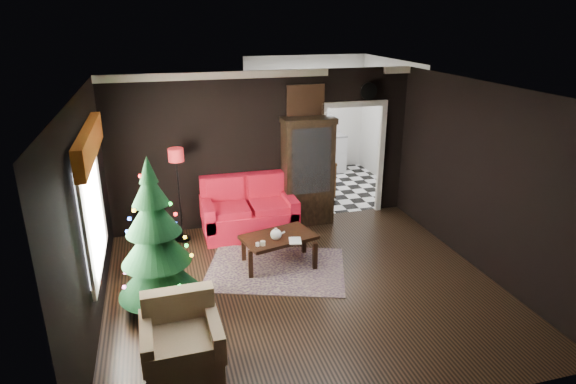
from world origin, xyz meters
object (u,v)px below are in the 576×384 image
object	(u,v)px
armchair	(182,339)
loveseat	(249,207)
curio_cabinet	(308,174)
coffee_table	(279,250)
wall_clock	(368,91)
floor_lamp	(179,195)
kitchen_table	(316,177)
christmas_tree	(155,238)
teapot	(276,234)

from	to	relation	value
armchair	loveseat	bearing A→B (deg)	66.05
curio_cabinet	coffee_table	world-z (taller)	curio_cabinet
wall_clock	floor_lamp	bearing A→B (deg)	-173.91
armchair	kitchen_table	bearing A→B (deg)	56.02
floor_lamp	loveseat	bearing A→B (deg)	-1.13
christmas_tree	coffee_table	distance (m)	2.12
coffee_table	curio_cabinet	bearing A→B (deg)	58.03
loveseat	kitchen_table	size ratio (longest dim) A/B	2.27
christmas_tree	floor_lamp	bearing A→B (deg)	78.79
loveseat	coffee_table	world-z (taller)	loveseat
wall_clock	coffee_table	bearing A→B (deg)	-141.79
loveseat	kitchen_table	world-z (taller)	loveseat
armchair	christmas_tree	bearing A→B (deg)	96.68
curio_cabinet	christmas_tree	size ratio (longest dim) A/B	0.95
loveseat	christmas_tree	distance (m)	2.67
loveseat	christmas_tree	size ratio (longest dim) A/B	0.85
floor_lamp	coffee_table	bearing A→B (deg)	-43.19
kitchen_table	wall_clock	bearing A→B (deg)	-66.25
loveseat	armchair	world-z (taller)	loveseat
teapot	wall_clock	size ratio (longest dim) A/B	0.61
christmas_tree	armchair	world-z (taller)	christmas_tree
floor_lamp	armchair	world-z (taller)	floor_lamp
curio_cabinet	christmas_tree	world-z (taller)	christmas_tree
armchair	teapot	size ratio (longest dim) A/B	4.37
floor_lamp	wall_clock	bearing A→B (deg)	6.09
curio_cabinet	wall_clock	world-z (taller)	wall_clock
curio_cabinet	wall_clock	bearing A→B (deg)	8.53
christmas_tree	armchair	size ratio (longest dim) A/B	2.37
christmas_tree	kitchen_table	size ratio (longest dim) A/B	2.67
christmas_tree	wall_clock	xyz separation A→B (m)	(3.94, 2.47, 1.33)
loveseat	floor_lamp	bearing A→B (deg)	178.87
curio_cabinet	armchair	size ratio (longest dim) A/B	2.25
curio_cabinet	floor_lamp	distance (m)	2.34
curio_cabinet	teapot	distance (m)	1.95
loveseat	floor_lamp	world-z (taller)	floor_lamp
loveseat	wall_clock	bearing A→B (deg)	9.66
teapot	wall_clock	world-z (taller)	wall_clock
floor_lamp	coffee_table	xyz separation A→B (m)	(1.39, -1.31, -0.57)
loveseat	floor_lamp	xyz separation A→B (m)	(-1.18, 0.02, 0.33)
curio_cabinet	kitchen_table	world-z (taller)	curio_cabinet
curio_cabinet	kitchen_table	xyz separation A→B (m)	(0.65, 1.43, -0.57)
floor_lamp	wall_clock	xyz separation A→B (m)	(3.53, 0.38, 1.55)
curio_cabinet	teapot	world-z (taller)	curio_cabinet
kitchen_table	armchair	bearing A→B (deg)	-122.23
curio_cabinet	floor_lamp	world-z (taller)	curio_cabinet
loveseat	teapot	world-z (taller)	loveseat
loveseat	wall_clock	distance (m)	3.04
wall_clock	armchair	bearing A→B (deg)	-134.46
loveseat	teapot	bearing A→B (deg)	-84.31
floor_lamp	coffee_table	world-z (taller)	floor_lamp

